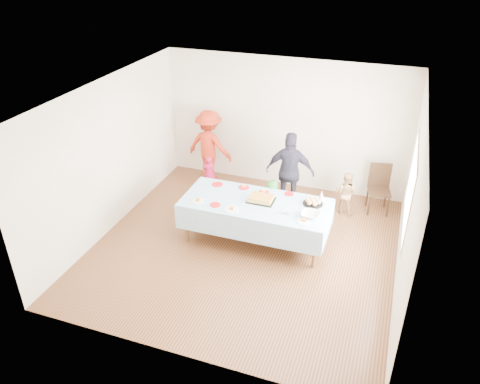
# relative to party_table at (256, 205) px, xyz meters

# --- Properties ---
(ground) EXTENTS (5.00, 5.00, 0.00)m
(ground) POSITION_rel_party_table_xyz_m (-0.10, -0.26, -0.72)
(ground) COLOR #482814
(ground) RESTS_ON ground
(room_walls) EXTENTS (5.04, 5.04, 2.72)m
(room_walls) POSITION_rel_party_table_xyz_m (-0.05, -0.26, 1.05)
(room_walls) COLOR beige
(room_walls) RESTS_ON ground
(party_table) EXTENTS (2.50, 1.10, 0.78)m
(party_table) POSITION_rel_party_table_xyz_m (0.00, 0.00, 0.00)
(party_table) COLOR brown
(party_table) RESTS_ON ground
(birthday_cake) EXTENTS (0.45, 0.35, 0.08)m
(birthday_cake) POSITION_rel_party_table_xyz_m (0.07, 0.07, 0.09)
(birthday_cake) COLOR black
(birthday_cake) RESTS_ON party_table
(rolls_tray) EXTENTS (0.34, 0.34, 0.10)m
(rolls_tray) POSITION_rel_party_table_xyz_m (0.92, 0.25, 0.10)
(rolls_tray) COLOR black
(rolls_tray) RESTS_ON party_table
(punch_bowl) EXTENTS (0.30, 0.30, 0.07)m
(punch_bowl) POSITION_rel_party_table_xyz_m (0.96, -0.15, 0.09)
(punch_bowl) COLOR silver
(punch_bowl) RESTS_ON party_table
(party_hat) EXTENTS (0.10, 0.10, 0.17)m
(party_hat) POSITION_rel_party_table_xyz_m (1.03, 0.45, 0.14)
(party_hat) COLOR white
(party_hat) RESTS_ON party_table
(fork_pile) EXTENTS (0.24, 0.18, 0.07)m
(fork_pile) POSITION_rel_party_table_xyz_m (0.56, -0.17, 0.09)
(fork_pile) COLOR white
(fork_pile) RESTS_ON party_table
(plate_red_far_a) EXTENTS (0.20, 0.20, 0.01)m
(plate_red_far_a) POSITION_rel_party_table_xyz_m (-0.84, 0.36, 0.06)
(plate_red_far_a) COLOR red
(plate_red_far_a) RESTS_ON party_table
(plate_red_far_b) EXTENTS (0.19, 0.19, 0.01)m
(plate_red_far_b) POSITION_rel_party_table_xyz_m (-0.35, 0.41, 0.06)
(plate_red_far_b) COLOR red
(plate_red_far_b) RESTS_ON party_table
(plate_red_far_c) EXTENTS (0.20, 0.20, 0.01)m
(plate_red_far_c) POSITION_rel_party_table_xyz_m (0.03, 0.35, 0.06)
(plate_red_far_c) COLOR red
(plate_red_far_c) RESTS_ON party_table
(plate_red_far_d) EXTENTS (0.17, 0.17, 0.01)m
(plate_red_far_d) POSITION_rel_party_table_xyz_m (0.47, 0.45, 0.06)
(plate_red_far_d) COLOR red
(plate_red_far_d) RESTS_ON party_table
(plate_red_near) EXTENTS (0.18, 0.18, 0.01)m
(plate_red_near) POSITION_rel_party_table_xyz_m (-0.61, -0.32, 0.06)
(plate_red_near) COLOR red
(plate_red_near) RESTS_ON party_table
(plate_white_left) EXTENTS (0.21, 0.21, 0.01)m
(plate_white_left) POSITION_rel_party_table_xyz_m (-0.93, -0.30, 0.06)
(plate_white_left) COLOR white
(plate_white_left) RESTS_ON party_table
(plate_white_mid) EXTENTS (0.25, 0.25, 0.01)m
(plate_white_mid) POSITION_rel_party_table_xyz_m (-0.30, -0.37, 0.06)
(plate_white_mid) COLOR white
(plate_white_mid) RESTS_ON party_table
(plate_white_right) EXTENTS (0.22, 0.22, 0.01)m
(plate_white_right) POSITION_rel_party_table_xyz_m (0.90, -0.33, 0.06)
(plate_white_right) COLOR white
(plate_white_right) RESTS_ON party_table
(dining_chair) EXTENTS (0.48, 0.48, 0.94)m
(dining_chair) POSITION_rel_party_table_xyz_m (1.92, 1.79, -0.20)
(dining_chair) COLOR black
(dining_chair) RESTS_ON ground
(toddler_left) EXTENTS (0.31, 0.25, 0.76)m
(toddler_left) POSITION_rel_party_table_xyz_m (-1.48, 1.46, -0.35)
(toddler_left) COLOR #B51643
(toddler_left) RESTS_ON ground
(toddler_mid) EXTENTS (0.44, 0.29, 0.88)m
(toddler_mid) POSITION_rel_party_table_xyz_m (0.11, 0.64, -0.29)
(toddler_mid) COLOR #257027
(toddler_mid) RESTS_ON ground
(toddler_right) EXTENTS (0.48, 0.41, 0.85)m
(toddler_right) POSITION_rel_party_table_xyz_m (1.34, 1.47, -0.30)
(toddler_right) COLOR tan
(toddler_right) RESTS_ON ground
(adult_left) EXTENTS (1.06, 0.69, 1.55)m
(adult_left) POSITION_rel_party_table_xyz_m (-1.65, 1.94, 0.05)
(adult_left) COLOR #B52C16
(adult_left) RESTS_ON ground
(adult_right) EXTENTS (0.95, 0.44, 1.58)m
(adult_right) POSITION_rel_party_table_xyz_m (0.28, 1.27, 0.07)
(adult_right) COLOR #2A2736
(adult_right) RESTS_ON ground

